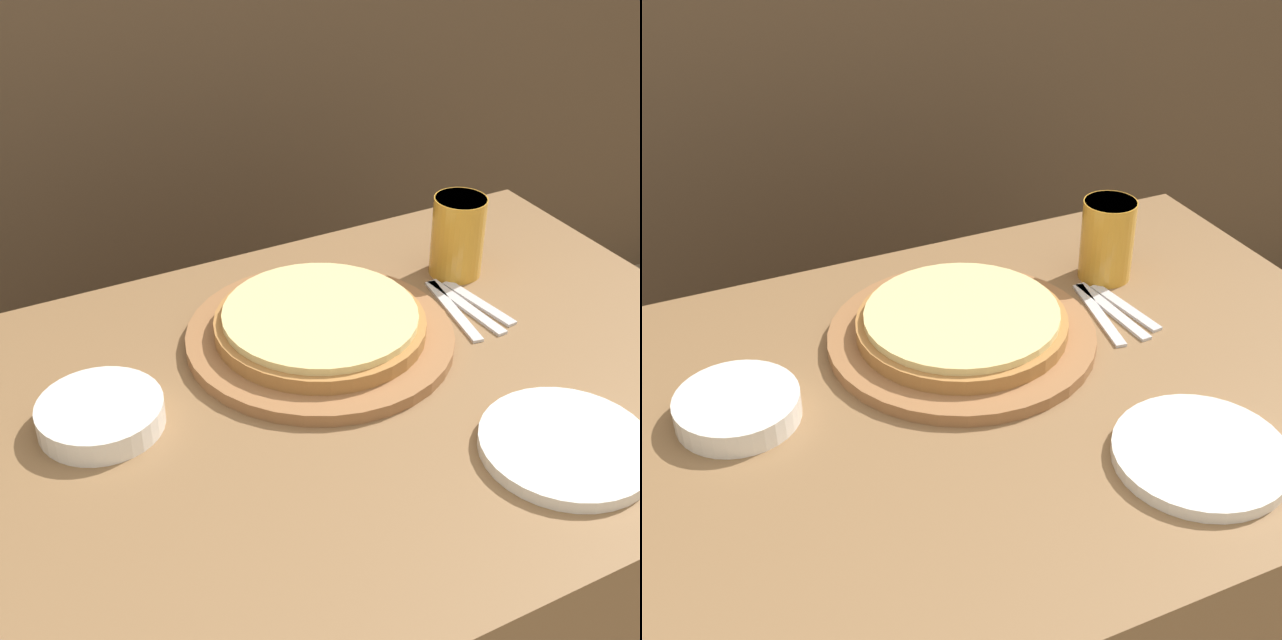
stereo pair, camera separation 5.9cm
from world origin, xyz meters
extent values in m
cube|color=olive|center=(0.00, 0.00, 0.37)|extent=(1.15, 0.86, 0.74)
cylinder|color=#99663D|center=(-0.02, 0.12, 0.75)|extent=(0.41, 0.41, 0.02)
cylinder|color=#A87038|center=(-0.02, 0.12, 0.77)|extent=(0.32, 0.32, 0.02)
cylinder|color=#EAD184|center=(-0.02, 0.12, 0.79)|extent=(0.29, 0.29, 0.01)
cylinder|color=gold|center=(0.28, 0.20, 0.81)|extent=(0.09, 0.09, 0.14)
cylinder|color=white|center=(0.28, 0.20, 0.87)|extent=(0.09, 0.09, 0.02)
cylinder|color=white|center=(0.14, -0.25, 0.74)|extent=(0.23, 0.23, 0.02)
cylinder|color=white|center=(-0.37, 0.08, 0.75)|extent=(0.17, 0.17, 0.04)
cube|color=silver|center=(0.21, 0.10, 0.74)|extent=(0.05, 0.19, 0.00)
cube|color=silver|center=(0.23, 0.10, 0.74)|extent=(0.03, 0.19, 0.00)
cube|color=silver|center=(0.26, 0.10, 0.74)|extent=(0.04, 0.16, 0.00)
camera|label=1|loc=(-0.54, -0.87, 1.50)|focal=50.00mm
camera|label=2|loc=(-0.49, -0.90, 1.50)|focal=50.00mm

